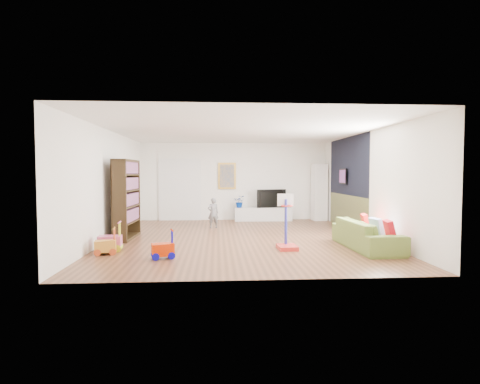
{
  "coord_description": "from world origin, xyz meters",
  "views": [
    {
      "loc": [
        -0.61,
        -9.4,
        1.65
      ],
      "look_at": [
        0.0,
        0.4,
        1.15
      ],
      "focal_mm": 28.0,
      "sensor_mm": 36.0,
      "label": 1
    }
  ],
  "objects": [
    {
      "name": "floor",
      "position": [
        0.0,
        0.0,
        0.0
      ],
      "size": [
        6.5,
        7.5,
        0.0
      ],
      "primitive_type": "cube",
      "color": "brown",
      "rests_on": "ground"
    },
    {
      "name": "tv",
      "position": [
        1.25,
        3.49,
        0.77
      ],
      "size": [
        1.08,
        0.46,
        0.63
      ],
      "primitive_type": "imported",
      "rotation": [
        0.0,
        0.0,
        0.31
      ],
      "color": "black",
      "rests_on": "media_console"
    },
    {
      "name": "child",
      "position": [
        -0.72,
        1.77,
        0.46
      ],
      "size": [
        0.37,
        0.28,
        0.91
      ],
      "primitive_type": "imported",
      "rotation": [
        0.0,
        0.0,
        3.36
      ],
      "color": "slate",
      "rests_on": "ground"
    },
    {
      "name": "navy_accent",
      "position": [
        3.23,
        1.4,
        1.85
      ],
      "size": [
        0.01,
        3.2,
        1.7
      ],
      "primitive_type": "cube",
      "color": "black",
      "rests_on": "wall_right"
    },
    {
      "name": "ride_on_orange",
      "position": [
        -1.65,
        -2.2,
        0.28
      ],
      "size": [
        0.47,
        0.36,
        0.56
      ],
      "primitive_type": "cube",
      "rotation": [
        0.0,
        0.0,
        0.27
      ],
      "color": "red",
      "rests_on": "ground"
    },
    {
      "name": "tall_cabinet",
      "position": [
        2.96,
        3.41,
        0.98
      ],
      "size": [
        0.49,
        0.49,
        1.96
      ],
      "primitive_type": "cube",
      "rotation": [
        0.0,
        0.0,
        0.07
      ],
      "color": "white",
      "rests_on": "ground"
    },
    {
      "name": "pillow_center",
      "position": [
        2.86,
        -1.5,
        0.48
      ],
      "size": [
        0.17,
        0.38,
        0.37
      ],
      "primitive_type": "cube",
      "rotation": [
        0.0,
        0.0,
        0.2
      ],
      "color": "silver",
      "rests_on": "sofa"
    },
    {
      "name": "wall_back",
      "position": [
        0.0,
        3.75,
        1.35
      ],
      "size": [
        6.5,
        0.0,
        2.7
      ],
      "primitive_type": "cube",
      "color": "white",
      "rests_on": "ground"
    },
    {
      "name": "wall_right",
      "position": [
        3.25,
        0.0,
        1.35
      ],
      "size": [
        0.0,
        7.5,
        2.7
      ],
      "primitive_type": "cube",
      "color": "silver",
      "rests_on": "ground"
    },
    {
      "name": "ride_on_pink",
      "position": [
        -2.86,
        -1.44,
        0.31
      ],
      "size": [
        0.49,
        0.32,
        0.62
      ],
      "primitive_type": "cube",
      "rotation": [
        0.0,
        0.0,
        0.08
      ],
      "color": "#DB5789",
      "rests_on": "ground"
    },
    {
      "name": "artwork_right",
      "position": [
        3.17,
        1.6,
        1.55
      ],
      "size": [
        0.04,
        0.56,
        0.46
      ],
      "primitive_type": "cube",
      "color": "#7F3F8C",
      "rests_on": "wall_right"
    },
    {
      "name": "sofa",
      "position": [
        2.66,
        -1.47,
        0.31
      ],
      "size": [
        0.9,
        2.13,
        0.61
      ],
      "primitive_type": "imported",
      "rotation": [
        0.0,
        0.0,
        1.61
      ],
      "color": "olive",
      "rests_on": "ground"
    },
    {
      "name": "pillow_right",
      "position": [
        2.88,
        -0.88,
        0.48
      ],
      "size": [
        0.19,
        0.42,
        0.4
      ],
      "primitive_type": "cube",
      "rotation": [
        0.0,
        0.0,
        -0.2
      ],
      "color": "red",
      "rests_on": "sofa"
    },
    {
      "name": "ceiling",
      "position": [
        0.0,
        0.0,
        2.7
      ],
      "size": [
        6.5,
        7.5,
        0.0
      ],
      "primitive_type": "cube",
      "color": "white",
      "rests_on": "ground"
    },
    {
      "name": "wall_front",
      "position": [
        0.0,
        -3.75,
        1.35
      ],
      "size": [
        6.5,
        0.0,
        2.7
      ],
      "primitive_type": "cube",
      "color": "white",
      "rests_on": "ground"
    },
    {
      "name": "doorway",
      "position": [
        -1.9,
        3.71,
        1.05
      ],
      "size": [
        1.45,
        0.06,
        2.1
      ],
      "primitive_type": "cube",
      "color": "white",
      "rests_on": "ground"
    },
    {
      "name": "basketball_hoop",
      "position": [
        0.9,
        -1.48,
        0.6
      ],
      "size": [
        0.43,
        0.52,
        1.2
      ],
      "primitive_type": "cube",
      "rotation": [
        0.0,
        0.0,
        0.04
      ],
      "color": "red",
      "rests_on": "ground"
    },
    {
      "name": "ride_on_yellow",
      "position": [
        -2.86,
        -1.76,
        0.27
      ],
      "size": [
        0.45,
        0.32,
        0.54
      ],
      "primitive_type": "cube",
      "rotation": [
        0.0,
        0.0,
        0.19
      ],
      "color": "orange",
      "rests_on": "ground"
    },
    {
      "name": "painting_back",
      "position": [
        -0.25,
        3.71,
        1.55
      ],
      "size": [
        0.62,
        0.06,
        0.92
      ],
      "primitive_type": "cube",
      "color": "gold",
      "rests_on": "wall_back"
    },
    {
      "name": "olive_wainscot",
      "position": [
        3.23,
        1.4,
        0.5
      ],
      "size": [
        0.01,
        3.2,
        1.0
      ],
      "primitive_type": "cube",
      "color": "brown",
      "rests_on": "wall_right"
    },
    {
      "name": "pillow_left",
      "position": [
        2.89,
        -2.07,
        0.48
      ],
      "size": [
        0.17,
        0.42,
        0.41
      ],
      "primitive_type": "cube",
      "rotation": [
        0.0,
        0.0,
        -0.17
      ],
      "color": "#B10D19",
      "rests_on": "sofa"
    },
    {
      "name": "bookshelf",
      "position": [
        -2.87,
        0.12,
        0.99
      ],
      "size": [
        0.41,
        1.37,
        1.98
      ],
      "primitive_type": "cube",
      "rotation": [
        0.0,
        0.0,
        -0.04
      ],
      "color": "#2F2110",
      "rests_on": "ground"
    },
    {
      "name": "media_console",
      "position": [
        0.99,
        3.44,
        0.23
      ],
      "size": [
        1.98,
        0.53,
        0.46
      ],
      "primitive_type": "cube",
      "rotation": [
        0.0,
        0.0,
        -0.02
      ],
      "color": "silver",
      "rests_on": "ground"
    },
    {
      "name": "wall_left",
      "position": [
        -3.25,
        0.0,
        1.35
      ],
      "size": [
        0.0,
        7.5,
        2.7
      ],
      "primitive_type": "cube",
      "color": "white",
      "rests_on": "ground"
    },
    {
      "name": "vase_plant",
      "position": [
        0.18,
        3.43,
        0.67
      ],
      "size": [
        0.41,
        0.37,
        0.42
      ],
      "primitive_type": "imported",
      "rotation": [
        0.0,
        0.0,
        -0.12
      ],
      "color": "navy",
      "rests_on": "media_console"
    }
  ]
}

